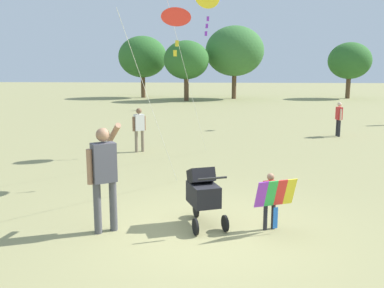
% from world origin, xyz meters
% --- Properties ---
extents(ground_plane, '(120.00, 120.00, 0.00)m').
position_xyz_m(ground_plane, '(0.00, 0.00, 0.00)').
color(ground_plane, '#938E5B').
extents(treeline_distant, '(30.98, 6.32, 5.79)m').
position_xyz_m(treeline_distant, '(5.30, 28.42, 3.51)').
color(treeline_distant, brown).
rests_on(treeline_distant, ground).
extents(child_with_butterfly_kite, '(0.71, 0.48, 0.98)m').
position_xyz_m(child_with_butterfly_kite, '(1.10, 0.20, 0.60)').
color(child_with_butterfly_kite, '#232328').
rests_on(child_with_butterfly_kite, ground).
extents(person_adult_flyer, '(0.55, 0.69, 1.83)m').
position_xyz_m(person_adult_flyer, '(-1.65, -0.04, 1.06)').
color(person_adult_flyer, '#4C4C51').
rests_on(person_adult_flyer, ground).
extents(stroller, '(0.77, 1.12, 1.03)m').
position_xyz_m(stroller, '(-0.05, 0.37, 0.61)').
color(stroller, black).
rests_on(stroller, ground).
extents(kite_adult_black, '(0.97, 3.44, 4.02)m').
position_xyz_m(kite_adult_black, '(-0.78, 3.21, 3.78)').
color(kite_adult_black, red).
rests_on(kite_adult_black, ground).
extents(person_sitting_far, '(0.39, 0.32, 1.40)m').
position_xyz_m(person_sitting_far, '(-2.32, 6.66, 0.83)').
color(person_sitting_far, '#7F705B').
rests_on(person_sitting_far, ground).
extents(person_couple_left, '(0.21, 0.42, 1.33)m').
position_xyz_m(person_couple_left, '(4.82, 10.17, 0.78)').
color(person_couple_left, '#232328').
rests_on(person_couple_left, ground).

